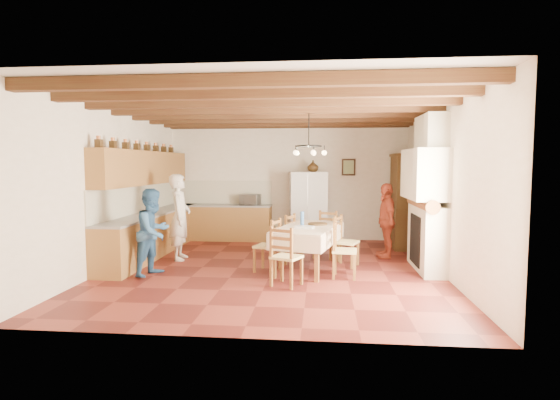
% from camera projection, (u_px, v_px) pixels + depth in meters
% --- Properties ---
extents(floor, '(6.00, 6.50, 0.02)m').
position_uv_depth(floor, '(273.00, 269.00, 8.07)').
color(floor, '#4F1914').
rests_on(floor, ground).
extents(ceiling, '(6.00, 6.50, 0.02)m').
position_uv_depth(ceiling, '(273.00, 104.00, 7.82)').
color(ceiling, beige).
rests_on(ceiling, ground).
extents(wall_back, '(6.00, 0.02, 3.00)m').
position_uv_depth(wall_back, '(287.00, 181.00, 11.17)').
color(wall_back, beige).
rests_on(wall_back, ground).
extents(wall_front, '(6.00, 0.02, 3.00)m').
position_uv_depth(wall_front, '(239.00, 204.00, 4.71)').
color(wall_front, beige).
rests_on(wall_front, ground).
extents(wall_left, '(0.02, 6.50, 3.00)m').
position_uv_depth(wall_left, '(115.00, 187.00, 8.23)').
color(wall_left, beige).
rests_on(wall_left, ground).
extents(wall_right, '(0.02, 6.50, 3.00)m').
position_uv_depth(wall_right, '(443.00, 189.00, 7.65)').
color(wall_right, beige).
rests_on(wall_right, ground).
extents(ceiling_beams, '(6.00, 6.30, 0.16)m').
position_uv_depth(ceiling_beams, '(273.00, 109.00, 7.82)').
color(ceiling_beams, '#3C1C11').
rests_on(ceiling_beams, ground).
extents(lower_cabinets_left, '(0.60, 4.30, 0.86)m').
position_uv_depth(lower_cabinets_left, '(153.00, 234.00, 9.33)').
color(lower_cabinets_left, olive).
rests_on(lower_cabinets_left, ground).
extents(lower_cabinets_back, '(2.30, 0.60, 0.86)m').
position_uv_depth(lower_cabinets_back, '(226.00, 223.00, 11.10)').
color(lower_cabinets_back, olive).
rests_on(lower_cabinets_back, ground).
extents(countertop_left, '(0.62, 4.30, 0.04)m').
position_uv_depth(countertop_left, '(153.00, 213.00, 9.29)').
color(countertop_left, gray).
rests_on(countertop_left, lower_cabinets_left).
extents(countertop_back, '(2.34, 0.62, 0.04)m').
position_uv_depth(countertop_back, '(225.00, 205.00, 11.07)').
color(countertop_back, gray).
rests_on(countertop_back, lower_cabinets_back).
extents(backsplash_left, '(0.03, 4.30, 0.60)m').
position_uv_depth(backsplash_left, '(139.00, 198.00, 9.29)').
color(backsplash_left, beige).
rests_on(backsplash_left, ground).
extents(backsplash_back, '(2.30, 0.03, 0.60)m').
position_uv_depth(backsplash_back, '(228.00, 192.00, 11.32)').
color(backsplash_back, beige).
rests_on(backsplash_back, ground).
extents(upper_cabinets, '(0.35, 4.20, 0.70)m').
position_uv_depth(upper_cabinets, '(146.00, 168.00, 9.22)').
color(upper_cabinets, olive).
rests_on(upper_cabinets, ground).
extents(fireplace, '(0.56, 1.60, 2.80)m').
position_uv_depth(fireplace, '(424.00, 193.00, 7.89)').
color(fireplace, beige).
rests_on(fireplace, ground).
extents(wall_picture, '(0.34, 0.03, 0.42)m').
position_uv_depth(wall_picture, '(349.00, 167.00, 10.97)').
color(wall_picture, black).
rests_on(wall_picture, ground).
extents(refrigerator, '(0.96, 0.82, 1.74)m').
position_uv_depth(refrigerator, '(308.00, 208.00, 10.63)').
color(refrigerator, silver).
rests_on(refrigerator, floor).
extents(hutch, '(0.52, 1.20, 2.16)m').
position_uv_depth(hutch, '(403.00, 201.00, 10.07)').
color(hutch, '#38230E').
rests_on(hutch, floor).
extents(dining_table, '(1.33, 1.98, 0.79)m').
position_uv_depth(dining_table, '(308.00, 231.00, 7.96)').
color(dining_table, '#F2E2D0').
rests_on(dining_table, floor).
extents(chandelier, '(0.47, 0.47, 0.03)m').
position_uv_depth(chandelier, '(309.00, 146.00, 7.84)').
color(chandelier, black).
rests_on(chandelier, ground).
extents(chair_left_near, '(0.51, 0.52, 0.96)m').
position_uv_depth(chair_left_near, '(267.00, 245.00, 7.82)').
color(chair_left_near, brown).
rests_on(chair_left_near, floor).
extents(chair_left_far, '(0.53, 0.54, 0.96)m').
position_uv_depth(chair_left_far, '(282.00, 238.00, 8.56)').
color(chair_left_far, brown).
rests_on(chair_left_far, floor).
extents(chair_right_near, '(0.44, 0.46, 0.96)m').
position_uv_depth(chair_right_near, '(345.00, 250.00, 7.40)').
color(chair_right_near, brown).
rests_on(chair_right_near, floor).
extents(chair_right_far, '(0.53, 0.54, 0.96)m').
position_uv_depth(chair_right_far, '(346.00, 241.00, 8.22)').
color(chair_right_far, brown).
rests_on(chair_right_far, floor).
extents(chair_end_near, '(0.55, 0.54, 0.96)m').
position_uv_depth(chair_end_near, '(286.00, 256.00, 6.90)').
color(chair_end_near, brown).
rests_on(chair_end_near, floor).
extents(chair_end_far, '(0.54, 0.52, 0.96)m').
position_uv_depth(chair_end_far, '(325.00, 235.00, 8.97)').
color(chair_end_far, brown).
rests_on(chair_end_far, floor).
extents(person_man, '(0.49, 0.68, 1.73)m').
position_uv_depth(person_man, '(180.00, 217.00, 8.78)').
color(person_man, silver).
rests_on(person_man, floor).
extents(person_woman_blue, '(0.77, 0.87, 1.51)m').
position_uv_depth(person_woman_blue, '(154.00, 232.00, 7.55)').
color(person_woman_blue, '#316195').
rests_on(person_woman_blue, floor).
extents(person_woman_red, '(0.45, 0.93, 1.54)m').
position_uv_depth(person_woman_red, '(386.00, 220.00, 9.00)').
color(person_woman_red, '#AD412A').
rests_on(person_woman_red, floor).
extents(microwave, '(0.54, 0.42, 0.27)m').
position_uv_depth(microwave, '(250.00, 200.00, 10.99)').
color(microwave, silver).
rests_on(microwave, countertop_back).
extents(fridge_vase, '(0.28, 0.28, 0.28)m').
position_uv_depth(fridge_vase, '(313.00, 166.00, 10.54)').
color(fridge_vase, '#38230E').
rests_on(fridge_vase, refrigerator).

